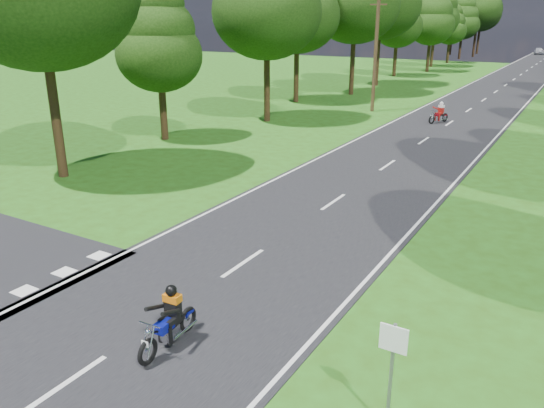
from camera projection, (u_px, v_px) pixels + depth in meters
The scene contains 9 objects.
ground at pixel (198, 294), 13.03m from camera, with size 160.00×160.00×0.00m, color #284E12.
main_road at pixel (506, 85), 53.60m from camera, with size 7.00×140.00×0.02m, color black.
road_markings at pixel (501, 87), 52.14m from camera, with size 7.40×140.00×0.01m.
treeline at pixel (544, 0), 58.34m from camera, with size 40.00×115.35×14.78m.
telegraph_pole at pixel (376, 53), 37.29m from camera, with size 1.20×0.26×8.00m.
road_sign at pixel (392, 361), 8.31m from camera, with size 0.45×0.07×2.00m.
rider_near_blue at pixel (168, 318), 10.72m from camera, with size 0.53×1.59×1.33m, color #0D1490, non-canonical shape.
rider_far_red at pixel (439, 112), 34.03m from camera, with size 0.54×1.62×1.35m, color maroon, non-canonical shape.
distant_car at pixel (539, 51), 97.86m from camera, with size 1.52×3.78×1.29m, color silver.
Camera 1 is at (7.46, -9.01, 6.42)m, focal length 35.00 mm.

